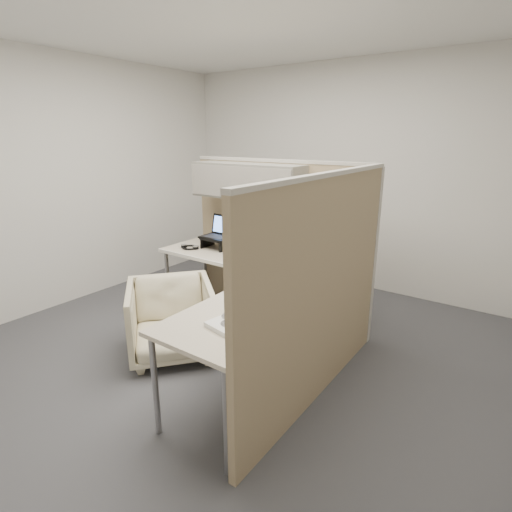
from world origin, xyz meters
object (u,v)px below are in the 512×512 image
Objects in this scene: desk at (250,278)px; keyboard at (272,265)px; office_chair at (171,316)px; monitor_left at (287,230)px.

desk is 4.03× the size of keyboard.
office_chair is 0.98m from keyboard.
monitor_left is 0.94× the size of keyboard.
office_chair is (-0.52, -0.44, -0.33)m from desk.
desk is at bearing -10.01° from office_chair.
desk is 0.27m from keyboard.
desk is 0.65m from monitor_left.
keyboard is at bearing -99.12° from monitor_left.
keyboard reaches higher than desk.
desk is at bearing -78.52° from keyboard.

